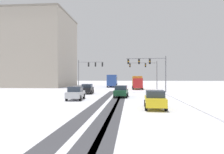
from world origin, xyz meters
name	(u,v)px	position (x,y,z in m)	size (l,w,h in m)	color
wheel_track_left_lane	(99,103)	(-0.84, 17.41, 0.00)	(1.14, 38.31, 0.01)	#424247
wheel_track_right_lane	(113,103)	(0.69, 17.41, 0.00)	(1.06, 38.31, 0.01)	#424247
wheel_track_center	(120,103)	(1.39, 17.41, 0.00)	(0.95, 38.31, 0.01)	#424247
sidewalk_kerb_right	(212,106)	(10.19, 15.67, 0.06)	(4.00, 38.31, 0.12)	white
traffic_signal_far_right	(147,69)	(6.46, 44.84, 4.67)	(6.69, 0.43, 6.50)	slate
traffic_signal_far_left	(89,68)	(-6.57, 41.00, 4.78)	(5.62, 0.70, 6.50)	slate
traffic_signal_near_right	(150,66)	(5.99, 32.84, 4.82)	(7.01, 0.42, 6.50)	slate
car_black_lead	(87,89)	(-4.63, 29.91, 0.82)	(1.98, 4.17, 1.62)	black
car_dark_green_second	(121,91)	(1.27, 24.29, 0.82)	(2.00, 4.18, 1.62)	#194C2D
car_silver_third	(76,93)	(-4.18, 20.52, 0.82)	(2.00, 4.18, 1.62)	#B7BABF
car_yellow_cab_fourth	(155,99)	(4.69, 13.93, 0.82)	(1.98, 4.18, 1.62)	yellow
bus_oncoming	(112,80)	(-2.47, 55.17, 1.99)	(2.97, 11.08, 3.38)	#284793
box_truck_delivery	(137,82)	(4.21, 44.22, 1.63)	(2.33, 7.41, 3.02)	red
office_building_far_left_block	(38,51)	(-24.59, 55.54, 10.53)	(18.93, 19.75, 21.05)	#A89E8E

